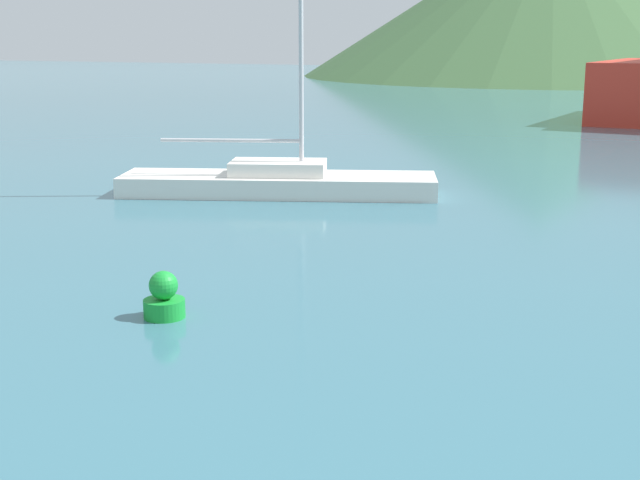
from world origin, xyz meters
The scene contains 2 objects.
sailboat_inner centered at (-5.91, 23.24, 0.37)m, with size 8.49×4.76×8.71m.
buoy_marker centered at (-2.69, 13.08, 0.29)m, with size 0.62×0.62×0.72m.
Camera 1 is at (4.66, 2.40, 4.13)m, focal length 50.00 mm.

